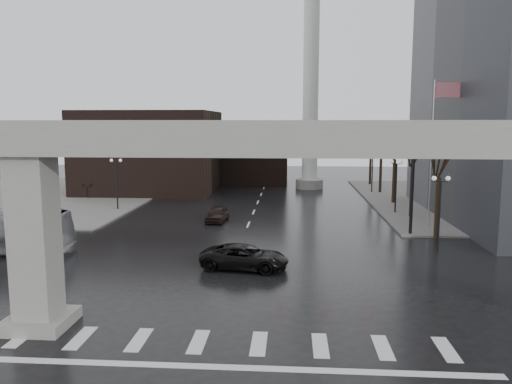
% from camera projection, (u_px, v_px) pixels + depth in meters
% --- Properties ---
extents(ground, '(160.00, 160.00, 0.00)m').
position_uv_depth(ground, '(203.00, 331.00, 20.74)').
color(ground, black).
rests_on(ground, ground).
extents(sidewalk_ne, '(28.00, 36.00, 0.15)m').
position_uv_depth(sidewalk_ne, '(496.00, 201.00, 54.47)').
color(sidewalk_ne, slate).
rests_on(sidewalk_ne, ground).
extents(sidewalk_nw, '(28.00, 36.00, 0.15)m').
position_uv_depth(sidewalk_nw, '(37.00, 196.00, 58.12)').
color(sidewalk_nw, slate).
rests_on(sidewalk_nw, ground).
extents(elevated_guideway, '(48.00, 2.60, 8.70)m').
position_uv_depth(elevated_guideway, '(232.00, 167.00, 19.70)').
color(elevated_guideway, gray).
rests_on(elevated_guideway, ground).
extents(building_far_left, '(16.00, 14.00, 10.00)m').
position_uv_depth(building_far_left, '(151.00, 152.00, 62.52)').
color(building_far_left, black).
rests_on(building_far_left, ground).
extents(building_far_mid, '(10.00, 10.00, 8.00)m').
position_uv_depth(building_far_mid, '(252.00, 155.00, 71.70)').
color(building_far_mid, black).
rests_on(building_far_mid, ground).
extents(smokestack, '(3.60, 3.60, 30.00)m').
position_uv_depth(smokestack, '(311.00, 85.00, 63.92)').
color(smokestack, white).
rests_on(smokestack, ground).
extents(signal_mast_arm, '(12.12, 0.43, 8.00)m').
position_uv_depth(signal_mast_arm, '(362.00, 159.00, 37.87)').
color(signal_mast_arm, black).
rests_on(signal_mast_arm, ground).
extents(flagpole_assembly, '(2.06, 0.12, 12.00)m').
position_uv_depth(flagpole_assembly, '(436.00, 136.00, 40.36)').
color(flagpole_assembly, silver).
rests_on(flagpole_assembly, ground).
extents(lamp_right_0, '(1.22, 0.32, 5.11)m').
position_uv_depth(lamp_right_0, '(440.00, 200.00, 33.14)').
color(lamp_right_0, black).
rests_on(lamp_right_0, ground).
extents(lamp_right_1, '(1.22, 0.32, 5.11)m').
position_uv_depth(lamp_right_1, '(396.00, 178.00, 46.97)').
color(lamp_right_1, black).
rests_on(lamp_right_1, ground).
extents(lamp_right_2, '(1.22, 0.32, 5.11)m').
position_uv_depth(lamp_right_2, '(373.00, 165.00, 60.80)').
color(lamp_right_2, black).
rests_on(lamp_right_2, ground).
extents(lamp_left_0, '(1.22, 0.32, 5.11)m').
position_uv_depth(lamp_left_0, '(47.00, 196.00, 35.04)').
color(lamp_left_0, black).
rests_on(lamp_left_0, ground).
extents(lamp_left_1, '(1.22, 0.32, 5.11)m').
position_uv_depth(lamp_left_1, '(117.00, 175.00, 48.87)').
color(lamp_left_1, black).
rests_on(lamp_left_1, ground).
extents(lamp_left_2, '(1.22, 0.32, 5.11)m').
position_uv_depth(lamp_left_2, '(155.00, 164.00, 62.70)').
color(lamp_left_2, black).
rests_on(lamp_left_2, ground).
extents(tree_right_0, '(1.09, 1.58, 7.50)m').
position_uv_depth(tree_right_0, '(438.00, 201.00, 37.13)').
color(tree_right_0, black).
rests_on(tree_right_0, ground).
extents(tree_right_1, '(1.09, 1.61, 7.67)m').
position_uv_depth(tree_right_1, '(412.00, 187.00, 45.03)').
color(tree_right_1, black).
rests_on(tree_right_1, ground).
extents(tree_right_2, '(1.10, 1.63, 7.85)m').
position_uv_depth(tree_right_2, '(394.00, 177.00, 52.92)').
color(tree_right_2, black).
rests_on(tree_right_2, ground).
extents(tree_right_3, '(1.11, 1.66, 8.02)m').
position_uv_depth(tree_right_3, '(381.00, 169.00, 60.81)').
color(tree_right_3, black).
rests_on(tree_right_3, ground).
extents(tree_right_4, '(1.12, 1.69, 8.19)m').
position_uv_depth(tree_right_4, '(371.00, 163.00, 68.71)').
color(tree_right_4, black).
rests_on(tree_right_4, ground).
extents(pickup_truck, '(5.49, 3.11, 1.45)m').
position_uv_depth(pickup_truck, '(245.00, 257.00, 29.48)').
color(pickup_truck, black).
rests_on(pickup_truck, ground).
extents(far_car, '(1.91, 3.96, 1.31)m').
position_uv_depth(far_car, '(217.00, 214.00, 43.64)').
color(far_car, black).
rests_on(far_car, ground).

